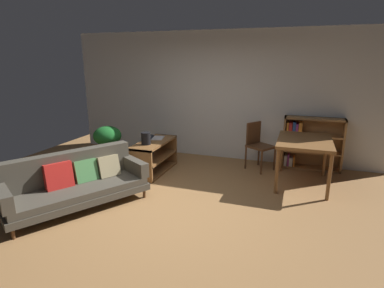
{
  "coord_description": "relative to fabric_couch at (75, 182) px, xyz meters",
  "views": [
    {
      "loc": [
        1.64,
        -3.82,
        2.1
      ],
      "look_at": [
        0.1,
        0.6,
        0.83
      ],
      "focal_mm": 29.05,
      "sensor_mm": 36.0,
      "label": 1
    }
  ],
  "objects": [
    {
      "name": "ground_plane",
      "position": [
        1.37,
        0.37,
        -0.37
      ],
      "size": [
        8.16,
        8.16,
        0.0
      ],
      "primitive_type": "plane",
      "color": "#9E7042"
    },
    {
      "name": "back_wall_panel",
      "position": [
        1.37,
        3.07,
        0.98
      ],
      "size": [
        6.8,
        0.1,
        2.7
      ],
      "primitive_type": "cube",
      "color": "silver",
      "rests_on": "ground_plane"
    },
    {
      "name": "fabric_couch",
      "position": [
        0.0,
        0.0,
        0.0
      ],
      "size": [
        1.68,
        2.1,
        0.79
      ],
      "color": "#56351E",
      "rests_on": "ground_plane"
    },
    {
      "name": "media_console",
      "position": [
        0.45,
        1.7,
        -0.07
      ],
      "size": [
        0.48,
        1.18,
        0.6
      ],
      "color": "brown",
      "rests_on": "ground_plane"
    },
    {
      "name": "open_laptop",
      "position": [
        0.36,
        1.92,
        0.26
      ],
      "size": [
        0.45,
        0.38,
        0.08
      ],
      "color": "silver",
      "rests_on": "media_console"
    },
    {
      "name": "desk_speaker",
      "position": [
        0.41,
        1.46,
        0.35
      ],
      "size": [
        0.17,
        0.17,
        0.22
      ],
      "color": "black",
      "rests_on": "media_console"
    },
    {
      "name": "potted_floor_plant",
      "position": [
        -0.57,
        1.69,
        0.17
      ],
      "size": [
        0.55,
        0.55,
        0.83
      ],
      "color": "#333338",
      "rests_on": "ground_plane"
    },
    {
      "name": "dining_table",
      "position": [
        3.15,
        1.96,
        0.35
      ],
      "size": [
        0.88,
        1.2,
        0.8
      ],
      "color": "brown",
      "rests_on": "ground_plane"
    },
    {
      "name": "dining_chair_near",
      "position": [
        2.3,
        2.52,
        0.15
      ],
      "size": [
        0.6,
        0.59,
        0.92
      ],
      "color": "#56351E",
      "rests_on": "ground_plane"
    },
    {
      "name": "bookshelf",
      "position": [
        3.24,
        2.9,
        0.14
      ],
      "size": [
        1.12,
        0.29,
        1.03
      ],
      "color": "olive",
      "rests_on": "ground_plane"
    }
  ]
}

